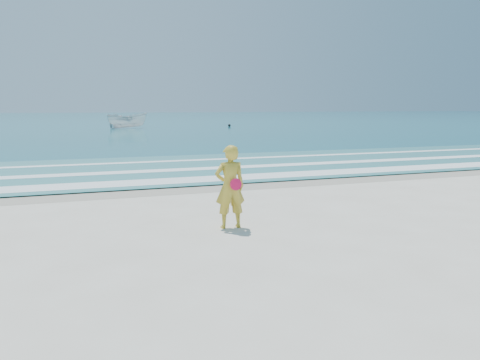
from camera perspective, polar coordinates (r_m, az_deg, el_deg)
name	(u,v)px	position (r m, az deg, el deg)	size (l,w,h in m)	color
ground	(322,275)	(8.02, 10.02, -11.34)	(400.00, 400.00, 0.00)	silver
wet_sand	(192,187)	(16.20, -5.88, -0.88)	(400.00, 2.40, 0.00)	#B2A893
ocean	(90,118)	(111.61, -17.86, 7.16)	(400.00, 190.00, 0.04)	#19727F
shallow	(165,168)	(21.03, -9.15, 1.45)	(400.00, 10.00, 0.01)	#59B7AD
foam_near	(183,180)	(17.44, -6.91, -0.02)	(400.00, 1.40, 0.01)	white
foam_mid	(168,170)	(20.25, -8.73, 1.19)	(400.00, 0.90, 0.01)	white
foam_far	(155,162)	(23.47, -10.27, 2.22)	(400.00, 0.60, 0.01)	white
boat	(128,121)	(59.77, -13.55, 7.06)	(1.86, 4.95, 1.91)	silver
buoy	(229,125)	(62.79, -1.31, 6.68)	(0.37, 0.37, 0.37)	black
woman	(230,187)	(10.62, -1.23, -0.84)	(0.72, 0.50, 1.91)	gold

